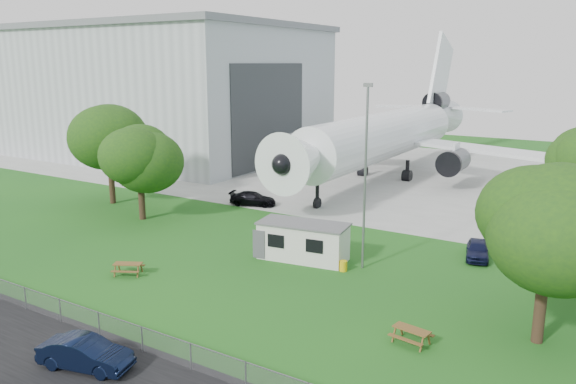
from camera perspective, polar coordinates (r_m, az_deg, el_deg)
The scene contains 16 objects.
ground at distance 37.20m, azimuth -8.23°, elevation -8.16°, with size 160.00×160.00×0.00m, color #276C1C.
asphalt_strip at distance 29.41m, azimuth -25.25°, elevation -15.29°, with size 120.00×8.00×0.02m, color black.
concrete_apron at distance 69.54m, azimuth 12.20°, elevation 1.65°, with size 120.00×46.00×0.03m, color #B7B7B2.
hangar at distance 87.01m, azimuth -12.58°, elevation 10.10°, with size 43.00×31.00×18.55m.
airliner at distance 67.42m, azimuth 10.19°, elevation 5.92°, with size 46.36×47.73×17.69m.
site_cabin at distance 38.92m, azimuth 1.57°, elevation -5.01°, with size 6.91×3.57×2.62m.
picnic_west at distance 38.04m, azimuth -15.89°, elevation -8.05°, with size 1.80×1.50×0.76m, color brown, non-canonical shape.
picnic_east at distance 28.96m, azimuth 12.38°, elevation -14.76°, with size 1.80×1.50×0.76m, color brown, non-canonical shape.
fence at distance 31.17m, azimuth -19.77°, elevation -13.16°, with size 58.00×0.04×1.30m, color gray.
lamp_mast at distance 36.38m, azimuth 7.84°, elevation 1.23°, with size 0.16×0.16×12.00m, color slate.
tree_west_big at distance 56.12m, azimuth -17.77°, elevation 5.23°, with size 7.29×7.29×10.01m.
tree_west_small at distance 49.60m, azimuth -14.89°, elevation 3.38°, with size 6.75×6.75×8.81m.
tree_east_front at distance 28.97m, azimuth 24.97°, elevation -3.47°, with size 6.81×6.81×9.15m.
car_centre_sedan at distance 27.49m, azimuth -19.89°, elevation -15.20°, with size 1.49×4.28×1.41m, color black.
car_ne_hatch at distance 41.38m, azimuth 18.69°, elevation -5.59°, with size 1.51×3.76×1.28m, color black.
car_apron_van at distance 53.74m, azimuth -3.59°, elevation -0.70°, with size 1.80×4.43×1.29m, color black.
Camera 1 is at (22.52, -26.43, 13.34)m, focal length 35.00 mm.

